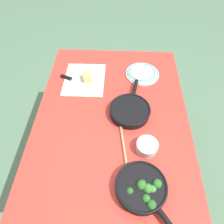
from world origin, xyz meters
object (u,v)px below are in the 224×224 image
at_px(skillet_eggs, 130,110).
at_px(grater_knife, 74,80).
at_px(prep_bowl_steel, 147,147).
at_px(cheese_block, 87,77).
at_px(wooden_spoon, 121,131).
at_px(skillet_broccoli, 142,188).
at_px(dinner_plate_stack, 142,73).

xyz_separation_m(skillet_eggs, grater_knife, (-0.26, -0.39, -0.02)).
bearing_deg(prep_bowl_steel, grater_knife, -136.70).
height_order(grater_knife, cheese_block, cheese_block).
xyz_separation_m(wooden_spoon, prep_bowl_steel, (0.11, 0.14, 0.02)).
relative_size(skillet_broccoli, grater_knife, 1.23).
distance_m(skillet_broccoli, skillet_eggs, 0.46).
bearing_deg(skillet_broccoli, cheese_block, 168.24).
bearing_deg(prep_bowl_steel, cheese_block, -143.63).
distance_m(skillet_eggs, dinner_plate_stack, 0.36).
distance_m(dinner_plate_stack, prep_bowl_steel, 0.59).
relative_size(dinner_plate_stack, prep_bowl_steel, 2.04).
bearing_deg(prep_bowl_steel, skillet_eggs, -159.98).
bearing_deg(dinner_plate_stack, grater_knife, -79.89).
distance_m(skillet_broccoli, dinner_plate_stack, 0.81).
relative_size(skillet_eggs, cheese_block, 4.62).
xyz_separation_m(wooden_spoon, dinner_plate_stack, (-0.48, 0.14, 0.01)).
height_order(skillet_eggs, prep_bowl_steel, prep_bowl_steel).
bearing_deg(prep_bowl_steel, wooden_spoon, -127.81).
height_order(skillet_broccoli, dinner_plate_stack, skillet_broccoli).
relative_size(grater_knife, dinner_plate_stack, 1.18).
relative_size(skillet_eggs, grater_knife, 1.38).
relative_size(wooden_spoon, grater_knife, 1.42).
distance_m(wooden_spoon, dinner_plate_stack, 0.51).
distance_m(skillet_eggs, wooden_spoon, 0.14).
relative_size(wooden_spoon, prep_bowl_steel, 3.42).
bearing_deg(dinner_plate_stack, cheese_block, -79.58).
relative_size(skillet_eggs, dinner_plate_stack, 1.62).
bearing_deg(grater_knife, prep_bowl_steel, -25.37).
xyz_separation_m(dinner_plate_stack, prep_bowl_steel, (0.59, -0.00, 0.01)).
bearing_deg(dinner_plate_stack, wooden_spoon, -16.32).
bearing_deg(skillet_eggs, wooden_spoon, 170.61).
xyz_separation_m(wooden_spoon, cheese_block, (-0.41, -0.25, 0.02)).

